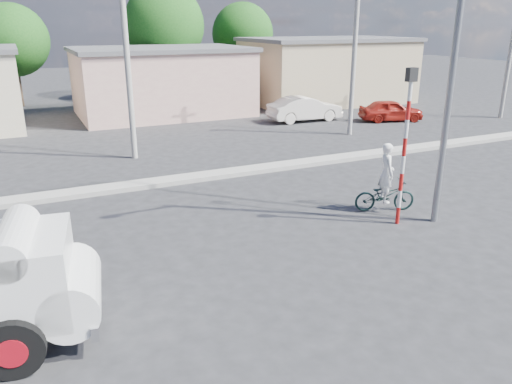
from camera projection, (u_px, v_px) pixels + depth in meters
name	position (u px, v px, depth m)	size (l,w,h in m)	color
ground_plane	(332.00, 268.00, 11.72)	(120.00, 120.00, 0.00)	#28282A
median	(212.00, 175.00, 18.53)	(40.00, 0.80, 0.16)	#99968E
bicycle	(385.00, 196.00, 15.13)	(0.64, 1.84, 0.96)	black
cyclist	(386.00, 182.00, 14.99)	(0.66, 0.43, 1.81)	white
car_cream	(305.00, 109.00, 28.86)	(1.50, 4.31, 1.42)	silver
car_red	(391.00, 110.00, 28.89)	(1.46, 3.64, 1.24)	maroon
traffic_pole	(406.00, 135.00, 13.46)	(0.28, 0.18, 4.36)	red
streetlight	(451.00, 43.00, 12.81)	(2.34, 0.22, 9.00)	slate
building_row	(147.00, 80.00, 30.29)	(37.80, 7.30, 4.44)	beige
tree_row	(72.00, 32.00, 33.72)	(34.13, 7.32, 8.10)	#38281E
utility_poles	(247.00, 56.00, 21.98)	(35.40, 0.24, 8.00)	#99968E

